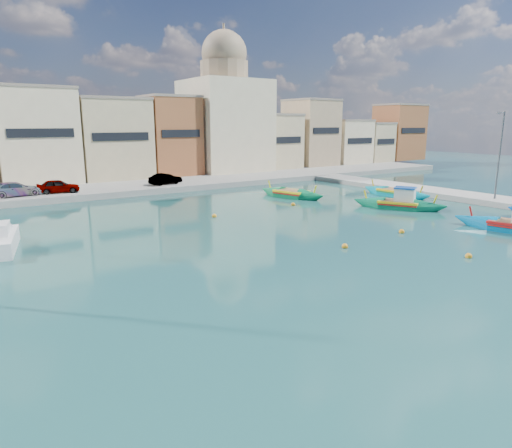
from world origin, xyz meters
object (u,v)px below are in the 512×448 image
object	(u,v)px
church_block	(225,112)
luzzu_blue_cabin	(399,205)
luzzu_cyan_mid	(395,194)
luzzu_green	(291,195)
quay_street_lamp	(499,155)

from	to	relation	value
church_block	luzzu_blue_cabin	bearing A→B (deg)	-92.17
luzzu_cyan_mid	luzzu_green	size ratio (longest dim) A/B	1.02
church_block	luzzu_green	xyz separation A→B (m)	(-4.92, -20.86, -8.15)
church_block	luzzu_cyan_mid	xyz separation A→B (m)	(4.01, -26.05, -8.16)
quay_street_lamp	luzzu_green	world-z (taller)	quay_street_lamp
luzzu_blue_cabin	luzzu_cyan_mid	size ratio (longest dim) A/B	0.98
quay_street_lamp	church_block	bearing A→B (deg)	102.35
quay_street_lamp	luzzu_cyan_mid	world-z (taller)	quay_street_lamp
quay_street_lamp	luzzu_blue_cabin	size ratio (longest dim) A/B	1.02
church_block	luzzu_blue_cabin	xyz separation A→B (m)	(-1.16, -30.66, -8.07)
church_block	quay_street_lamp	size ratio (longest dim) A/B	2.39
church_block	quay_street_lamp	distance (m)	35.04
church_block	luzzu_blue_cabin	size ratio (longest dim) A/B	2.43
luzzu_blue_cabin	luzzu_cyan_mid	world-z (taller)	luzzu_blue_cabin
luzzu_green	church_block	bearing A→B (deg)	76.73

